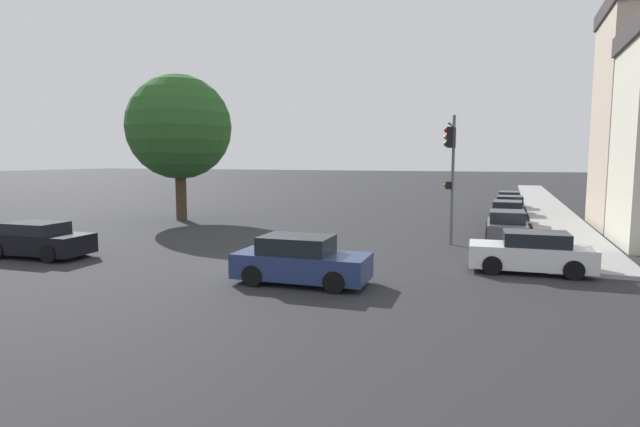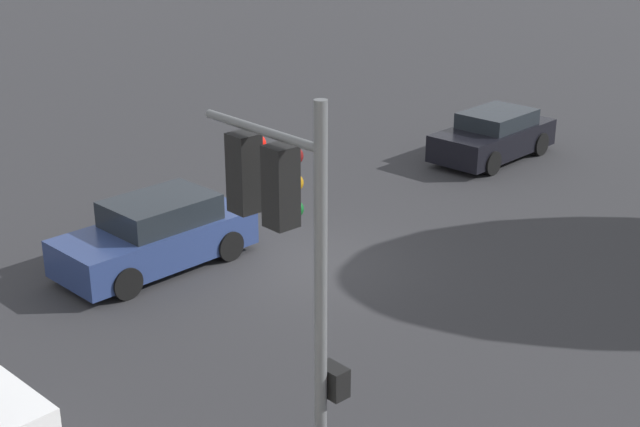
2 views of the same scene
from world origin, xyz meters
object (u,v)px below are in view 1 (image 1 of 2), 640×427
(crossing_car_0, at_px, (531,253))
(parked_car_2, at_px, (510,206))
(traffic_signal, at_px, (451,155))
(crossing_car_1, at_px, (301,261))
(crossing_car_2, at_px, (39,240))
(parked_car_1, at_px, (507,214))
(parked_car_3, at_px, (509,201))
(fire_hydrant, at_px, (509,237))
(street_tree, at_px, (179,127))
(parked_car_0, at_px, (507,225))

(crossing_car_0, bearing_deg, parked_car_2, -91.15)
(traffic_signal, relative_size, crossing_car_1, 1.36)
(traffic_signal, xyz_separation_m, crossing_car_0, (3.31, -4.36, -3.47))
(crossing_car_2, bearing_deg, parked_car_2, 47.89)
(parked_car_1, bearing_deg, parked_car_2, -0.39)
(traffic_signal, relative_size, parked_car_3, 1.42)
(crossing_car_1, xyz_separation_m, fire_hydrant, (6.31, 9.15, -0.24))
(parked_car_2, bearing_deg, street_tree, 115.75)
(parked_car_1, bearing_deg, street_tree, 103.26)
(crossing_car_2, distance_m, parked_car_2, 28.75)
(fire_hydrant, bearing_deg, parked_car_1, 90.94)
(crossing_car_2, distance_m, fire_hydrant, 20.06)
(street_tree, xyz_separation_m, parked_car_0, (19.97, -0.56, -5.34))
(parked_car_1, relative_size, fire_hydrant, 4.52)
(crossing_car_1, bearing_deg, street_tree, 135.00)
(street_tree, xyz_separation_m, crossing_car_1, (13.79, -12.65, -5.28))
(parked_car_1, xyz_separation_m, fire_hydrant, (0.13, -7.79, -0.22))
(crossing_car_0, xyz_separation_m, parked_car_2, (-0.68, 18.36, -0.02))
(street_tree, relative_size, parked_car_2, 2.33)
(parked_car_3, bearing_deg, parked_car_1, -179.11)
(traffic_signal, distance_m, crossing_car_1, 10.01)
(crossing_car_1, height_order, crossing_car_2, crossing_car_1)
(street_tree, bearing_deg, parked_car_3, 37.08)
(parked_car_1, bearing_deg, crossing_car_1, 161.08)
(traffic_signal, height_order, crossing_car_1, traffic_signal)
(crossing_car_0, bearing_deg, street_tree, -25.16)
(parked_car_1, bearing_deg, crossing_car_2, 134.31)
(crossing_car_2, height_order, parked_car_3, crossing_car_2)
(crossing_car_0, bearing_deg, parked_car_3, -91.57)
(parked_car_2, xyz_separation_m, fire_hydrant, (-0.03, -13.49, -0.19))
(parked_car_1, height_order, parked_car_2, parked_car_1)
(street_tree, xyz_separation_m, parked_car_3, (20.11, 15.20, -5.34))
(parked_car_0, xyz_separation_m, parked_car_3, (0.14, 15.76, 0.00))
(crossing_car_0, bearing_deg, fire_hydrant, -85.05)
(traffic_signal, relative_size, parked_car_1, 1.44)
(traffic_signal, distance_m, parked_car_3, 19.69)
(crossing_car_1, bearing_deg, parked_car_3, 74.73)
(crossing_car_2, bearing_deg, traffic_signal, 25.39)
(crossing_car_0, distance_m, fire_hydrant, 4.92)
(crossing_car_1, distance_m, parked_car_3, 28.55)
(parked_car_1, distance_m, fire_hydrant, 7.79)
(parked_car_0, height_order, parked_car_3, parked_car_3)
(street_tree, height_order, parked_car_2, street_tree)
(street_tree, relative_size, parked_car_0, 2.26)
(traffic_signal, xyz_separation_m, parked_car_0, (2.48, 3.44, -3.50))
(fire_hydrant, bearing_deg, parked_car_2, 89.89)
(street_tree, xyz_separation_m, crossing_car_2, (2.14, -12.44, -5.31))
(crossing_car_2, bearing_deg, street_tree, 96.37)
(parked_car_1, bearing_deg, crossing_car_0, -175.11)
(parked_car_3, xyz_separation_m, fire_hydrant, (-0.01, -18.70, -0.18))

